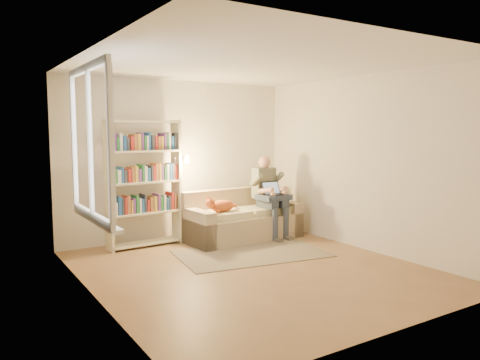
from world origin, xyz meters
TOP-DOWN VIEW (x-y plane):
  - floor at (0.00, 0.00)m, footprint 4.50×4.50m
  - ceiling at (0.00, 0.00)m, footprint 4.00×4.50m
  - wall_left at (-2.00, 0.00)m, footprint 0.02×4.50m
  - wall_right at (2.00, 0.00)m, footprint 0.02×4.50m
  - wall_back at (0.00, 2.25)m, footprint 4.00×0.02m
  - wall_front at (0.00, -2.25)m, footprint 4.00×0.02m
  - window at (-1.95, 0.20)m, footprint 0.12×1.52m
  - sofa at (0.80, 1.53)m, footprint 1.93×0.93m
  - person at (1.26, 1.40)m, footprint 0.39×0.61m
  - cat at (0.35, 1.39)m, footprint 0.63×0.24m
  - blanket at (1.23, 1.27)m, footprint 0.51×0.42m
  - laptop at (1.23, 1.28)m, footprint 0.35×0.30m
  - bookshelf at (-0.72, 1.90)m, footprint 1.30×0.36m
  - rug at (0.41, 0.63)m, footprint 2.27×1.55m

SIDE VIEW (x-z plane):
  - floor at x=0.00m, z-range 0.00..0.00m
  - rug at x=0.41m, z-range 0.00..0.01m
  - sofa at x=0.80m, z-range -0.11..0.70m
  - cat at x=0.35m, z-range 0.50..0.73m
  - blanket at x=1.23m, z-range 0.65..0.73m
  - person at x=1.26m, z-range 0.09..1.45m
  - laptop at x=1.23m, z-range 0.65..0.92m
  - bookshelf at x=-0.72m, z-range 0.10..2.05m
  - wall_left at x=-2.00m, z-range 0.00..2.60m
  - wall_right at x=2.00m, z-range 0.00..2.60m
  - wall_back at x=0.00m, z-range 0.00..2.60m
  - wall_front at x=0.00m, z-range 0.00..2.60m
  - window at x=-1.95m, z-range 0.53..2.22m
  - ceiling at x=0.00m, z-range 2.59..2.61m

